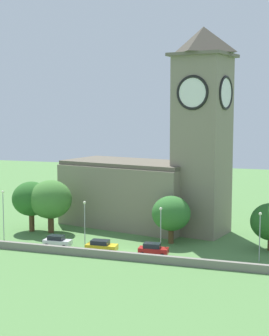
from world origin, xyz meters
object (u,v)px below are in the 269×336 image
(streetlamp_west_mid, at_px, (85,216))
(car_red, at_px, (153,249))
(car_white, at_px, (57,241))
(tree_churchyard, at_px, (31,199))
(streetlamp_east_mid, at_px, (260,229))
(car_yellow, at_px, (101,246))
(streetlamp_central, at_px, (161,222))
(tree_riverside_east, at_px, (171,213))
(tree_riverside_west, at_px, (50,199))
(church, at_px, (157,170))
(streetlamp_west_end, at_px, (3,207))

(streetlamp_west_mid, bearing_deg, car_red, -11.37)
(car_white, xyz_separation_m, tree_churchyard, (-8.86, 8.12, 4.65))
(streetlamp_east_mid, distance_m, tree_churchyard, 38.91)
(car_yellow, relative_size, streetlamp_central, 0.72)
(car_yellow, xyz_separation_m, streetlamp_central, (8.15, 2.98, 3.53))
(car_white, relative_size, tree_riverside_east, 0.57)
(car_yellow, relative_size, tree_riverside_west, 0.53)
(streetlamp_west_mid, distance_m, tree_riverside_west, 10.61)
(streetlamp_central, height_order, streetlamp_east_mid, streetlamp_east_mid)
(streetlamp_east_mid, bearing_deg, tree_riverside_west, 169.68)
(car_red, bearing_deg, streetlamp_west_mid, 168.63)
(streetlamp_west_mid, relative_size, streetlamp_central, 1.05)
(tree_riverside_west, bearing_deg, streetlamp_east_mid, -10.32)
(car_white, distance_m, car_red, 15.00)
(streetlamp_west_mid, bearing_deg, tree_riverside_west, 146.37)
(church, distance_m, car_red, 20.06)
(streetlamp_central, height_order, tree_riverside_west, tree_riverside_west)
(car_yellow, xyz_separation_m, tree_riverside_east, (8.45, 7.90, 3.82))
(car_white, bearing_deg, tree_churchyard, 137.49)
(church, xyz_separation_m, car_white, (-10.63, -17.34, -9.28))
(car_white, xyz_separation_m, car_yellow, (7.23, -0.24, -0.04))
(car_yellow, xyz_separation_m, tree_churchyard, (-16.09, 8.36, 4.69))
(car_red, bearing_deg, streetlamp_west_end, 176.16)
(car_white, height_order, streetlamp_west_end, streetlamp_west_end)
(church, distance_m, tree_churchyard, 22.05)
(car_red, xyz_separation_m, streetlamp_east_mid, (14.53, 1.82, 3.67))
(car_red, bearing_deg, car_yellow, -177.56)
(church, xyz_separation_m, streetlamp_east_mid, (18.90, -15.43, -5.60))
(car_white, bearing_deg, tree_riverside_west, 122.72)
(car_red, relative_size, tree_churchyard, 0.51)
(car_red, distance_m, streetlamp_east_mid, 15.10)
(streetlamp_east_mid, bearing_deg, streetlamp_west_mid, 178.90)
(tree_churchyard, xyz_separation_m, tree_riverside_west, (3.56, 0.13, 0.07))
(streetlamp_central, xyz_separation_m, tree_riverside_east, (0.30, 4.92, 0.29))
(tree_churchyard, bearing_deg, tree_riverside_east, -1.08)
(streetlamp_central, distance_m, tree_riverside_west, 21.44)
(streetlamp_east_mid, distance_m, tree_riverside_west, 35.43)
(church, distance_m, streetlamp_east_mid, 25.03)
(tree_churchyard, distance_m, tree_riverside_east, 24.56)
(car_yellow, height_order, car_red, car_red)
(streetlamp_west_end, bearing_deg, car_white, -9.84)
(car_red, relative_size, streetlamp_west_end, 0.55)
(streetlamp_west_mid, bearing_deg, streetlamp_east_mid, -1.10)
(car_red, height_order, tree_riverside_east, tree_riverside_east)
(church, xyz_separation_m, streetlamp_west_end, (-20.96, -15.55, -5.03))
(car_red, height_order, streetlamp_east_mid, streetlamp_east_mid)
(streetlamp_west_mid, xyz_separation_m, tree_churchyard, (-12.35, 5.72, 0.98))
(streetlamp_west_end, distance_m, tree_riverside_west, 8.20)
(streetlamp_central, xyz_separation_m, tree_riverside_west, (-20.68, 5.51, 1.23))
(streetlamp_central, bearing_deg, car_yellow, -159.89)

